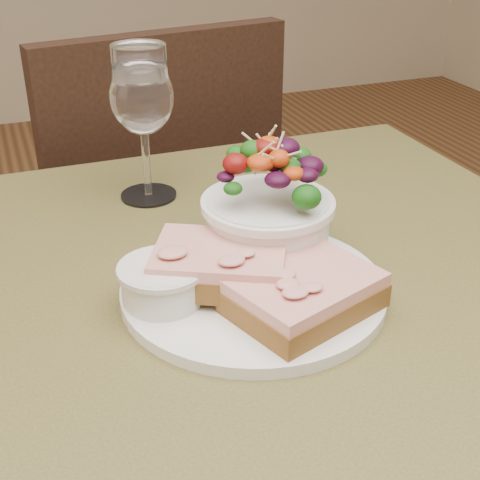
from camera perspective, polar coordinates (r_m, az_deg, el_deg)
name	(u,v)px	position (r m, az deg, el deg)	size (l,w,h in m)	color
cafe_table	(247,380)	(0.70, 0.64, -11.84)	(0.80, 0.80, 0.75)	#4B3E20
chair_far	(145,308)	(1.45, -8.12, -5.80)	(0.48, 0.48, 0.90)	black
dinner_plate	(253,289)	(0.64, 1.14, -4.17)	(0.25, 0.25, 0.01)	white
sandwich_front	(304,293)	(0.60, 5.49, -4.51)	(0.15, 0.13, 0.03)	#502B15
sandwich_back	(220,264)	(0.62, -1.73, -2.05)	(0.15, 0.14, 0.03)	#502B15
ramekin	(162,281)	(0.61, -6.65, -3.50)	(0.07, 0.07, 0.04)	silver
salad_bowl	(268,201)	(0.67, 2.40, 3.37)	(0.12, 0.12, 0.13)	white
garnish	(159,259)	(0.67, -6.92, -1.66)	(0.05, 0.04, 0.02)	#093209
wine_glass	(142,101)	(0.81, -8.36, 11.63)	(0.08, 0.08, 0.18)	white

